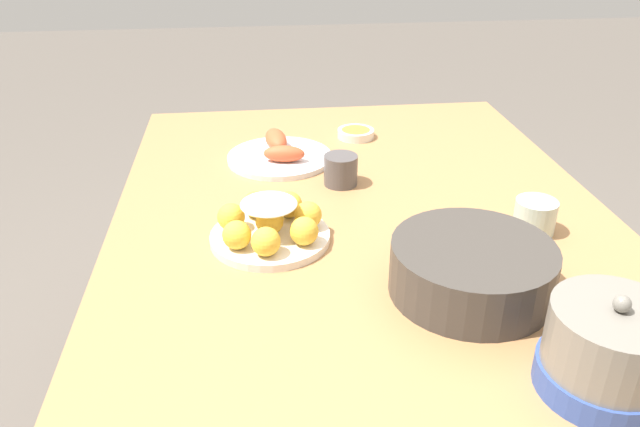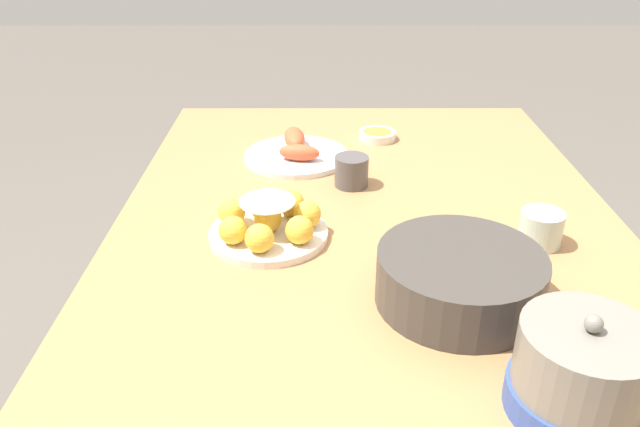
# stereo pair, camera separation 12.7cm
# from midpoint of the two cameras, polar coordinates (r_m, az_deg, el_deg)

# --- Properties ---
(dining_table) EXTENTS (1.54, 1.09, 0.77)m
(dining_table) POSITION_cam_midpoint_polar(r_m,az_deg,el_deg) (1.37, 7.07, -4.03)
(dining_table) COLOR #A87547
(dining_table) RESTS_ON ground_plane
(cake_plate) EXTENTS (0.24, 0.24, 0.09)m
(cake_plate) POSITION_cam_midpoint_polar(r_m,az_deg,el_deg) (1.25, -1.83, -0.88)
(cake_plate) COLOR silver
(cake_plate) RESTS_ON dining_table
(serving_bowl) EXTENTS (0.28, 0.28, 0.09)m
(serving_bowl) POSITION_cam_midpoint_polar(r_m,az_deg,el_deg) (1.10, 15.96, -5.67)
(serving_bowl) COLOR #3D3833
(serving_bowl) RESTS_ON dining_table
(sauce_bowl) EXTENTS (0.10, 0.10, 0.02)m
(sauce_bowl) POSITION_cam_midpoint_polar(r_m,az_deg,el_deg) (1.78, 7.34, 7.09)
(sauce_bowl) COLOR silver
(sauce_bowl) RESTS_ON dining_table
(seafood_platter) EXTENTS (0.27, 0.27, 0.06)m
(seafood_platter) POSITION_cam_midpoint_polar(r_m,az_deg,el_deg) (1.63, 0.06, 5.59)
(seafood_platter) COLOR silver
(seafood_platter) RESTS_ON dining_table
(cup_near) EXTENTS (0.08, 0.08, 0.07)m
(cup_near) POSITION_cam_midpoint_polar(r_m,az_deg,el_deg) (1.48, 5.37, 3.81)
(cup_near) COLOR #4C4747
(cup_near) RESTS_ON dining_table
(cup_far) EXTENTS (0.08, 0.08, 0.07)m
(cup_far) POSITION_cam_midpoint_polar(r_m,az_deg,el_deg) (1.33, 22.18, -1.34)
(cup_far) COLOR beige
(cup_far) RESTS_ON dining_table
(warming_pot) EXTENTS (0.19, 0.19, 0.16)m
(warming_pot) POSITION_cam_midpoint_polar(r_m,az_deg,el_deg) (0.94, 26.52, -13.01)
(warming_pot) COLOR #334C99
(warming_pot) RESTS_ON dining_table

